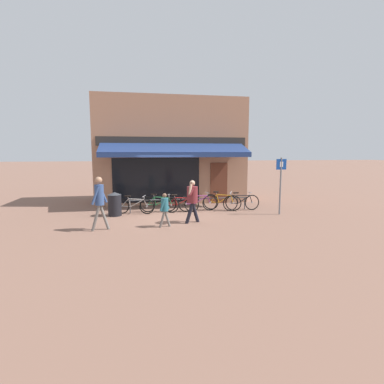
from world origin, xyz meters
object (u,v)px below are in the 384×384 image
object	(u,v)px
bicycle_purple	(198,203)
litter_bin	(115,204)
pedestrian_adult	(192,197)
bicycle_black	(241,202)
bicycle_green	(159,204)
bicycle_orange	(222,202)
bicycle_red	(180,204)
pedestrian_child	(165,207)
pedestrian_second_adult	(99,197)
parking_sign	(281,180)
bicycle_silver	(134,206)

from	to	relation	value
bicycle_purple	litter_bin	world-z (taller)	litter_bin
pedestrian_adult	bicycle_black	bearing A→B (deg)	-136.87
bicycle_green	bicycle_orange	bearing A→B (deg)	15.54
bicycle_purple	bicycle_orange	distance (m)	1.11
bicycle_purple	litter_bin	bearing A→B (deg)	-179.02
bicycle_green	bicycle_red	size ratio (longest dim) A/B	1.05
litter_bin	pedestrian_child	bearing A→B (deg)	-50.53
pedestrian_child	pedestrian_second_adult	distance (m)	2.23
bicycle_green	bicycle_purple	bearing A→B (deg)	15.27
pedestrian_adult	pedestrian_second_adult	xyz separation A→B (m)	(-3.27, -0.50, 0.17)
pedestrian_adult	parking_sign	distance (m)	4.04
bicycle_red	bicycle_purple	bearing A→B (deg)	16.19
litter_bin	parking_sign	size ratio (longest dim) A/B	0.41
parking_sign	bicycle_black	bearing A→B (deg)	139.00
bicycle_silver	parking_sign	world-z (taller)	parking_sign
pedestrian_second_adult	bicycle_red	bearing A→B (deg)	-138.21
bicycle_silver	bicycle_black	xyz separation A→B (m)	(4.77, -0.11, 0.02)
bicycle_silver	bicycle_red	world-z (taller)	bicycle_red
litter_bin	parking_sign	distance (m)	7.01
bicycle_silver	bicycle_black	world-z (taller)	bicycle_black
bicycle_orange	bicycle_black	bearing A→B (deg)	15.33
bicycle_purple	pedestrian_second_adult	world-z (taller)	pedestrian_second_adult
bicycle_green	bicycle_red	world-z (taller)	bicycle_green
bicycle_silver	pedestrian_second_adult	distance (m)	2.90
bicycle_red	litter_bin	bearing A→B (deg)	-158.27
bicycle_purple	bicycle_black	bearing A→B (deg)	-10.53
bicycle_silver	pedestrian_adult	xyz separation A→B (m)	(2.15, -2.06, 0.62)
bicycle_silver	pedestrian_adult	bearing A→B (deg)	-28.33
bicycle_orange	parking_sign	size ratio (longest dim) A/B	0.67
bicycle_black	parking_sign	size ratio (longest dim) A/B	0.72
litter_bin	parking_sign	world-z (taller)	parking_sign
pedestrian_adult	pedestrian_second_adult	bearing A→B (deg)	15.25
bicycle_purple	litter_bin	distance (m)	3.62
bicycle_green	bicycle_orange	size ratio (longest dim) A/B	1.06
bicycle_green	parking_sign	world-z (taller)	parking_sign
bicycle_black	pedestrian_adult	distance (m)	3.32
bicycle_red	pedestrian_child	size ratio (longest dim) A/B	1.35
bicycle_green	pedestrian_child	world-z (taller)	pedestrian_child
bicycle_silver	parking_sign	size ratio (longest dim) A/B	0.71
pedestrian_child	bicycle_purple	bearing A→B (deg)	-114.94
pedestrian_child	bicycle_silver	bearing A→B (deg)	-58.11
pedestrian_second_adult	bicycle_black	bearing A→B (deg)	-155.89
bicycle_green	bicycle_purple	size ratio (longest dim) A/B	0.94
bicycle_red	litter_bin	xyz separation A→B (m)	(-2.79, -0.33, 0.15)
litter_bin	pedestrian_second_adult	bearing A→B (deg)	-98.04
bicycle_green	pedestrian_second_adult	bearing A→B (deg)	-112.44
bicycle_orange	pedestrian_adult	size ratio (longest dim) A/B	1.00
bicycle_silver	bicycle_green	size ratio (longest dim) A/B	0.99
bicycle_orange	bicycle_black	size ratio (longest dim) A/B	0.93
bicycle_red	parking_sign	world-z (taller)	parking_sign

